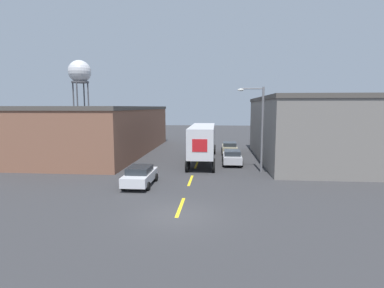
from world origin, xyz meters
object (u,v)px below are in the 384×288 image
Objects in this scene: semi_truck at (203,139)px; parked_car_right_far at (230,148)px; parked_car_left_near at (140,175)px; street_lamp at (259,123)px; parked_car_right_mid at (232,157)px; water_tower at (80,73)px.

parked_car_right_far is (3.07, 5.24, -1.59)m from semi_truck.
parked_car_left_near is 11.48m from street_lamp.
parked_car_left_near is 0.57× the size of street_lamp.
parked_car_left_near is 1.00× the size of parked_car_right_mid.
water_tower reaches higher than semi_truck.
semi_truck is 3.10× the size of parked_car_right_far.
street_lamp is (2.18, -10.58, 3.65)m from parked_car_right_far.
street_lamp is at bearing 29.95° from parked_car_left_near.
parked_car_left_near and parked_car_right_mid have the same top height.
parked_car_right_far is at bearing 101.66° from street_lamp.
semi_truck is at bearing 134.50° from street_lamp.
parked_car_right_mid is 0.57× the size of street_lamp.
parked_car_right_far is at bearing -37.31° from water_tower.
street_lamp is at bearing -58.37° from parked_car_right_mid.
street_lamp is (32.00, -33.30, -8.29)m from water_tower.
parked_car_right_far and parked_car_right_mid have the same top height.
parked_car_right_far is at bearing 59.34° from semi_truck.
parked_car_left_near and parked_car_right_far have the same top height.
parked_car_right_far is 0.28× the size of water_tower.
parked_car_right_far is at bearing 65.66° from parked_car_left_near.
semi_truck is 1.78× the size of street_lamp.
street_lamp is (2.18, -3.54, 3.65)m from parked_car_right_mid.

